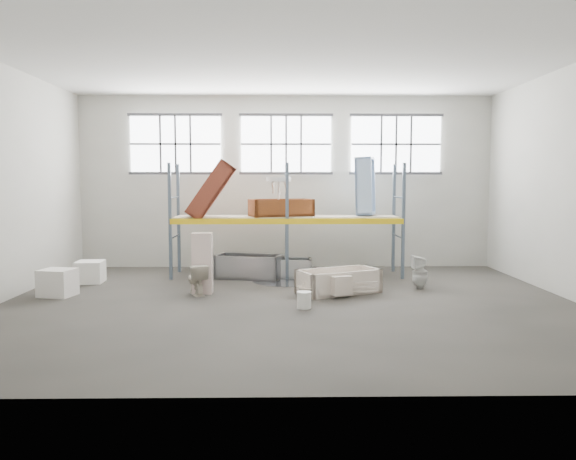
{
  "coord_description": "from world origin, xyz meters",
  "views": [
    {
      "loc": [
        -0.21,
        -11.31,
        2.53
      ],
      "look_at": [
        0.0,
        1.5,
        1.4
      ],
      "focal_mm": 34.62,
      "sensor_mm": 36.0,
      "label": 1
    }
  ],
  "objects_px": {
    "toilet_beige": "(197,279)",
    "blue_tub_upright": "(365,186)",
    "cistern_tall": "(202,263)",
    "carton_near": "(58,283)",
    "bucket": "(304,300)",
    "toilet_white": "(420,272)",
    "steel_tub_right": "(286,268)",
    "bathtub_beige": "(339,281)",
    "rust_tub_flat": "(281,208)",
    "steel_tub_left": "(249,267)"
  },
  "relations": [
    {
      "from": "carton_near",
      "to": "rust_tub_flat",
      "type": "bearing_deg",
      "value": 28.56
    },
    {
      "from": "bucket",
      "to": "carton_near",
      "type": "distance_m",
      "value": 5.54
    },
    {
      "from": "toilet_beige",
      "to": "rust_tub_flat",
      "type": "distance_m",
      "value": 3.53
    },
    {
      "from": "bathtub_beige",
      "to": "toilet_white",
      "type": "xyz_separation_m",
      "value": [
        1.97,
        0.47,
        0.13
      ]
    },
    {
      "from": "bucket",
      "to": "toilet_white",
      "type": "bearing_deg",
      "value": 35.21
    },
    {
      "from": "bathtub_beige",
      "to": "steel_tub_left",
      "type": "distance_m",
      "value": 2.89
    },
    {
      "from": "toilet_white",
      "to": "bucket",
      "type": "relative_size",
      "value": 2.36
    },
    {
      "from": "cistern_tall",
      "to": "carton_near",
      "type": "relative_size",
      "value": 1.98
    },
    {
      "from": "bathtub_beige",
      "to": "carton_near",
      "type": "height_order",
      "value": "carton_near"
    },
    {
      "from": "rust_tub_flat",
      "to": "blue_tub_upright",
      "type": "bearing_deg",
      "value": 5.0
    },
    {
      "from": "steel_tub_right",
      "to": "bucket",
      "type": "height_order",
      "value": "steel_tub_right"
    },
    {
      "from": "steel_tub_right",
      "to": "blue_tub_upright",
      "type": "distance_m",
      "value": 3.09
    },
    {
      "from": "toilet_white",
      "to": "rust_tub_flat",
      "type": "xyz_separation_m",
      "value": [
        -3.27,
        1.98,
        1.43
      ]
    },
    {
      "from": "bathtub_beige",
      "to": "toilet_beige",
      "type": "distance_m",
      "value": 3.2
    },
    {
      "from": "blue_tub_upright",
      "to": "bucket",
      "type": "height_order",
      "value": "blue_tub_upright"
    },
    {
      "from": "toilet_white",
      "to": "blue_tub_upright",
      "type": "distance_m",
      "value": 3.12
    },
    {
      "from": "steel_tub_left",
      "to": "bucket",
      "type": "bearing_deg",
      "value": -69.65
    },
    {
      "from": "toilet_beige",
      "to": "steel_tub_right",
      "type": "distance_m",
      "value": 3.04
    },
    {
      "from": "bucket",
      "to": "cistern_tall",
      "type": "bearing_deg",
      "value": 145.94
    },
    {
      "from": "toilet_white",
      "to": "toilet_beige",
      "type": "bearing_deg",
      "value": -86.94
    },
    {
      "from": "cistern_tall",
      "to": "carton_near",
      "type": "bearing_deg",
      "value": -174.88
    },
    {
      "from": "bucket",
      "to": "rust_tub_flat",
      "type": "bearing_deg",
      "value": 96.34
    },
    {
      "from": "cistern_tall",
      "to": "steel_tub_right",
      "type": "distance_m",
      "value": 2.91
    },
    {
      "from": "bathtub_beige",
      "to": "cistern_tall",
      "type": "bearing_deg",
      "value": 155.88
    },
    {
      "from": "bathtub_beige",
      "to": "rust_tub_flat",
      "type": "bearing_deg",
      "value": 93.34
    },
    {
      "from": "cistern_tall",
      "to": "rust_tub_flat",
      "type": "bearing_deg",
      "value": 55.29
    },
    {
      "from": "bathtub_beige",
      "to": "carton_near",
      "type": "bearing_deg",
      "value": 157.74
    },
    {
      "from": "toilet_beige",
      "to": "blue_tub_upright",
      "type": "relative_size",
      "value": 0.45
    },
    {
      "from": "toilet_beige",
      "to": "blue_tub_upright",
      "type": "distance_m",
      "value": 5.43
    },
    {
      "from": "cistern_tall",
      "to": "bucket",
      "type": "height_order",
      "value": "cistern_tall"
    },
    {
      "from": "bathtub_beige",
      "to": "rust_tub_flat",
      "type": "relative_size",
      "value": 1.1
    },
    {
      "from": "bucket",
      "to": "carton_near",
      "type": "xyz_separation_m",
      "value": [
        -5.39,
        1.28,
        0.13
      ]
    },
    {
      "from": "bucket",
      "to": "carton_near",
      "type": "height_order",
      "value": "carton_near"
    },
    {
      "from": "toilet_beige",
      "to": "rust_tub_flat",
      "type": "bearing_deg",
      "value": -150.16
    },
    {
      "from": "cistern_tall",
      "to": "toilet_beige",
      "type": "bearing_deg",
      "value": -134.96
    },
    {
      "from": "steel_tub_right",
      "to": "rust_tub_flat",
      "type": "xyz_separation_m",
      "value": [
        -0.13,
        0.32,
        1.58
      ]
    },
    {
      "from": "cistern_tall",
      "to": "carton_near",
      "type": "distance_m",
      "value": 3.2
    },
    {
      "from": "rust_tub_flat",
      "to": "carton_near",
      "type": "bearing_deg",
      "value": -151.44
    },
    {
      "from": "toilet_beige",
      "to": "toilet_white",
      "type": "xyz_separation_m",
      "value": [
        5.17,
        0.61,
        0.05
      ]
    },
    {
      "from": "blue_tub_upright",
      "to": "bucket",
      "type": "relative_size",
      "value": 4.67
    },
    {
      "from": "steel_tub_right",
      "to": "carton_near",
      "type": "relative_size",
      "value": 1.9
    },
    {
      "from": "toilet_beige",
      "to": "blue_tub_upright",
      "type": "height_order",
      "value": "blue_tub_upright"
    },
    {
      "from": "bathtub_beige",
      "to": "toilet_white",
      "type": "relative_size",
      "value": 2.31
    },
    {
      "from": "toilet_white",
      "to": "steel_tub_right",
      "type": "relative_size",
      "value": 0.59
    },
    {
      "from": "toilet_white",
      "to": "blue_tub_upright",
      "type": "bearing_deg",
      "value": -159.45
    },
    {
      "from": "steel_tub_right",
      "to": "carton_near",
      "type": "bearing_deg",
      "value": -154.98
    },
    {
      "from": "steel_tub_right",
      "to": "toilet_beige",
      "type": "bearing_deg",
      "value": -131.91
    },
    {
      "from": "steel_tub_left",
      "to": "rust_tub_flat",
      "type": "height_order",
      "value": "rust_tub_flat"
    },
    {
      "from": "bathtub_beige",
      "to": "carton_near",
      "type": "xyz_separation_m",
      "value": [
        -6.24,
        -0.24,
        0.03
      ]
    },
    {
      "from": "blue_tub_upright",
      "to": "carton_near",
      "type": "height_order",
      "value": "blue_tub_upright"
    }
  ]
}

